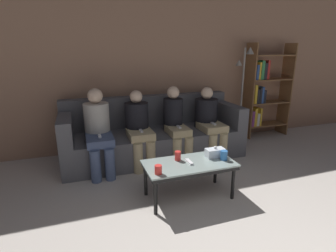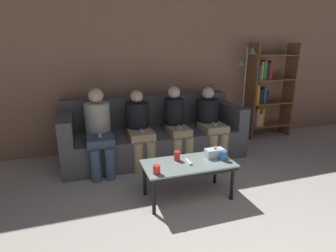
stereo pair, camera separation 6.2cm
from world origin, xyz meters
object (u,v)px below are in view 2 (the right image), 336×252
at_px(cup_near_right, 223,156).
at_px(seated_person_right_end, 210,119).
at_px(couch, 154,136).
at_px(standing_lamp, 245,85).
at_px(cup_near_left, 157,170).
at_px(game_remote, 188,162).
at_px(bookshelf, 265,92).
at_px(seated_person_mid_right, 176,122).
at_px(cup_far_center, 177,156).
at_px(seated_person_left_end, 99,127).
at_px(tissue_box, 215,153).
at_px(coffee_table, 188,166).
at_px(seated_person_mid_left, 139,125).

height_order(cup_near_right, seated_person_right_end, seated_person_right_end).
distance_m(couch, standing_lamp, 1.85).
relative_size(cup_near_left, game_remote, 0.62).
bearing_deg(game_remote, bookshelf, 36.37).
bearing_deg(cup_near_right, cup_near_left, -173.26).
bearing_deg(bookshelf, cup_near_right, -137.05).
relative_size(cup_near_left, seated_person_mid_right, 0.08).
bearing_deg(bookshelf, game_remote, -143.63).
bearing_deg(cup_far_center, seated_person_left_end, 128.29).
distance_m(cup_far_center, bookshelf, 2.80).
bearing_deg(couch, cup_near_left, -104.24).
bearing_deg(tissue_box, standing_lamp, 47.38).
bearing_deg(game_remote, seated_person_right_end, 53.66).
xyz_separation_m(cup_near_left, seated_person_left_end, (-0.48, 1.25, 0.13)).
relative_size(coffee_table, game_remote, 6.72).
height_order(bookshelf, seated_person_left_end, bookshelf).
relative_size(tissue_box, seated_person_right_end, 0.20).
bearing_deg(seated_person_mid_left, tissue_box, -57.70).
bearing_deg(tissue_box, cup_near_right, -66.47).
bearing_deg(seated_person_left_end, bookshelf, 9.79).
relative_size(cup_far_center, standing_lamp, 0.06).
height_order(cup_near_right, seated_person_mid_left, seated_person_mid_left).
distance_m(tissue_box, game_remote, 0.36).
bearing_deg(couch, seated_person_right_end, -14.14).
relative_size(couch, game_remote, 18.21).
bearing_deg(cup_near_right, standing_lamp, 50.60).
bearing_deg(game_remote, standing_lamp, 41.70).
height_order(coffee_table, seated_person_mid_right, seated_person_mid_right).
bearing_deg(tissue_box, seated_person_mid_left, 122.30).
relative_size(couch, seated_person_right_end, 2.54).
xyz_separation_m(cup_near_right, game_remote, (-0.40, 0.06, -0.04)).
relative_size(cup_near_left, standing_lamp, 0.06).
bearing_deg(cup_near_left, seated_person_right_end, 45.93).
bearing_deg(seated_person_left_end, cup_near_right, -41.97).
bearing_deg(coffee_table, bookshelf, 36.37).
height_order(seated_person_mid_right, seated_person_right_end, seated_person_mid_right).
xyz_separation_m(cup_far_center, seated_person_mid_left, (-0.22, 1.01, 0.10)).
bearing_deg(bookshelf, seated_person_mid_left, -168.37).
relative_size(tissue_box, bookshelf, 0.13).
height_order(couch, seated_person_mid_left, seated_person_mid_left).
distance_m(cup_far_center, seated_person_mid_left, 1.04).
distance_m(cup_far_center, tissue_box, 0.45).
xyz_separation_m(coffee_table, cup_far_center, (-0.10, 0.10, 0.10)).
bearing_deg(cup_near_left, seated_person_mid_left, 85.82).
xyz_separation_m(couch, tissue_box, (0.38, -1.27, 0.15)).
bearing_deg(coffee_table, seated_person_mid_right, 77.03).
bearing_deg(seated_person_right_end, cup_near_left, -134.07).
bearing_deg(cup_near_left, coffee_table, 20.51).
height_order(cup_near_left, cup_near_right, cup_near_right).
distance_m(cup_near_left, game_remote, 0.44).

